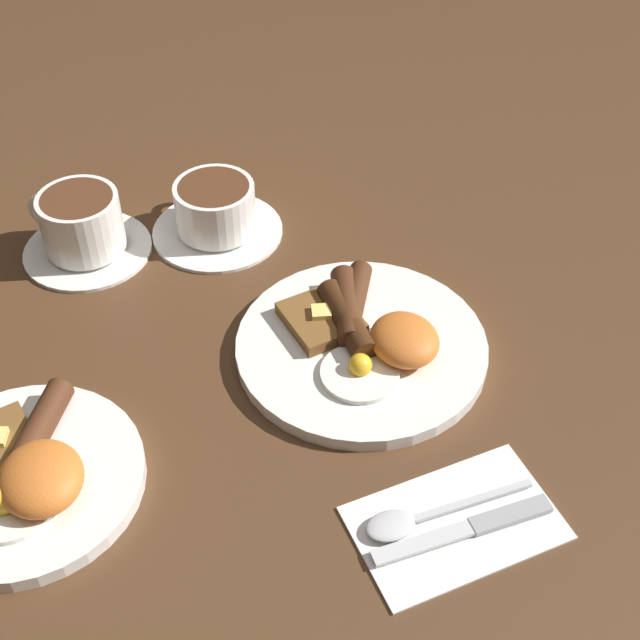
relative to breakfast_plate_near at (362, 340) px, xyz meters
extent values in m
plane|color=#4C301C|center=(0.00, 0.00, -0.01)|extent=(3.00, 3.00, 0.00)
cylinder|color=white|center=(0.00, 0.00, -0.01)|extent=(0.26, 0.26, 0.01)
cylinder|color=white|center=(-0.05, 0.02, 0.00)|extent=(0.08, 0.08, 0.01)
sphere|color=yellow|center=(-0.04, 0.02, 0.01)|extent=(0.02, 0.02, 0.02)
ellipsoid|color=orange|center=(-0.03, -0.03, 0.02)|extent=(0.08, 0.07, 0.03)
cylinder|color=#462514|center=(0.05, -0.01, 0.01)|extent=(0.09, 0.07, 0.02)
cylinder|color=#462614|center=(0.04, 0.00, 0.01)|extent=(0.11, 0.05, 0.03)
cylinder|color=#3C200F|center=(0.02, 0.01, 0.01)|extent=(0.10, 0.03, 0.03)
cube|color=brown|center=(0.04, 0.03, 0.01)|extent=(0.09, 0.08, 0.01)
cube|color=#F4E072|center=(0.04, 0.03, 0.02)|extent=(0.02, 0.02, 0.01)
cylinder|color=white|center=(-0.06, 0.35, -0.01)|extent=(0.22, 0.22, 0.01)
cylinder|color=white|center=(-0.08, 0.36, 0.00)|extent=(0.08, 0.08, 0.01)
sphere|color=yellow|center=(-0.09, 0.37, 0.01)|extent=(0.03, 0.03, 0.03)
ellipsoid|color=orange|center=(-0.08, 0.33, 0.02)|extent=(0.08, 0.07, 0.04)
cylinder|color=#492715|center=(-0.02, 0.33, 0.01)|extent=(0.10, 0.07, 0.03)
cylinder|color=white|center=(0.24, 0.09, -0.01)|extent=(0.16, 0.16, 0.01)
cylinder|color=white|center=(0.24, 0.09, 0.02)|extent=(0.10, 0.10, 0.06)
cylinder|color=#56331E|center=(0.24, 0.09, 0.05)|extent=(0.08, 0.08, 0.00)
torus|color=white|center=(0.29, 0.09, 0.03)|extent=(0.04, 0.01, 0.04)
cylinder|color=white|center=(0.26, 0.24, -0.01)|extent=(0.15, 0.15, 0.01)
cylinder|color=white|center=(0.26, 0.24, 0.03)|extent=(0.09, 0.09, 0.07)
cylinder|color=#56331E|center=(0.26, 0.24, 0.06)|extent=(0.08, 0.08, 0.00)
torus|color=white|center=(0.29, 0.28, 0.03)|extent=(0.04, 0.04, 0.05)
cube|color=white|center=(-0.22, 0.00, -0.01)|extent=(0.12, 0.18, 0.01)
cube|color=silver|center=(-0.24, 0.04, -0.01)|extent=(0.02, 0.09, 0.00)
cube|color=#9E9EA3|center=(-0.24, -0.04, -0.01)|extent=(0.02, 0.08, 0.01)
ellipsoid|color=silver|center=(-0.21, 0.06, -0.01)|extent=(0.03, 0.04, 0.01)
cube|color=silver|center=(-0.21, -0.02, -0.01)|extent=(0.01, 0.11, 0.00)
camera|label=1|loc=(-0.60, 0.26, 0.65)|focal=50.00mm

